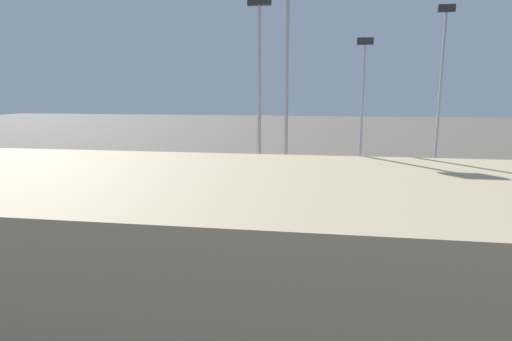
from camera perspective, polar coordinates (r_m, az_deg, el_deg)
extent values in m
plane|color=#60594F|center=(67.98, 4.28, -2.43)|extent=(400.00, 400.00, 0.00)
cube|color=#4C443D|center=(77.72, 4.92, -0.75)|extent=(140.00, 2.80, 0.12)
cube|color=#4C443D|center=(72.83, 4.62, -1.51)|extent=(140.00, 2.80, 0.12)
cube|color=#4C443D|center=(67.97, 4.28, -2.38)|extent=(140.00, 2.80, 0.12)
cube|color=#3D3833|center=(63.12, 3.89, -3.39)|extent=(140.00, 2.80, 0.12)
cube|color=#3D3833|center=(58.30, 3.44, -4.56)|extent=(140.00, 2.80, 0.12)
cube|color=silver|center=(68.88, 21.57, -0.75)|extent=(23.00, 3.00, 5.00)
cube|color=silver|center=(67.84, 1.20, -0.17)|extent=(23.00, 3.00, 5.00)
cube|color=silver|center=(75.05, -17.42, 0.38)|extent=(23.00, 3.00, 5.00)
cube|color=#A8AAB2|center=(61.30, 29.41, -2.71)|extent=(23.00, 3.00, 5.00)
cube|color=#A8AAB2|center=(57.49, 6.17, -2.19)|extent=(23.00, 3.00, 5.00)
cube|color=#A8AAB2|center=(74.62, 23.45, -0.54)|extent=(23.00, 3.00, 3.80)
cube|color=#285193|center=(74.65, 23.44, -0.67)|extent=(22.40, 3.06, 0.36)
cube|color=#A8AAB2|center=(72.46, 4.59, 0.00)|extent=(23.00, 3.00, 3.80)
cube|color=#285193|center=(72.48, 4.59, -0.09)|extent=(22.40, 3.06, 0.36)
cube|color=silver|center=(62.86, 16.48, -1.47)|extent=(23.00, 3.00, 5.00)
cube|color=silver|center=(64.33, -5.41, -0.81)|extent=(23.00, 3.00, 5.00)
cylinder|color=#9EA0A5|center=(82.03, 23.15, 8.91)|extent=(0.44, 0.44, 28.18)
cube|color=#262628|center=(83.14, 23.92, 19.06)|extent=(2.80, 0.70, 1.20)
cylinder|color=#9EA0A5|center=(54.04, 4.08, 10.85)|extent=(0.44, 0.44, 31.08)
cylinder|color=#9EA0A5|center=(80.06, 13.87, 7.60)|extent=(0.44, 0.44, 23.09)
cube|color=#262628|center=(80.43, 14.26, 16.27)|extent=(2.80, 0.70, 1.20)
cylinder|color=#9EA0A5|center=(53.22, 0.43, 7.64)|extent=(0.44, 0.44, 25.06)
cube|color=#262628|center=(54.16, 0.45, 21.65)|extent=(2.80, 0.70, 1.20)
cube|color=tan|center=(31.33, -10.74, -9.16)|extent=(57.31, 21.64, 9.52)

